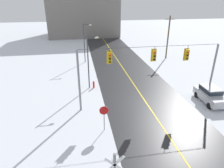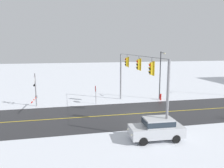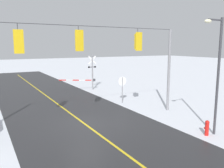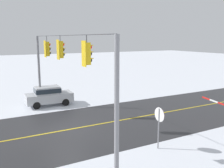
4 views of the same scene
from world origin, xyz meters
TOP-DOWN VIEW (x-y plane):
  - ground_plane at (0.00, 0.00)m, footprint 160.00×160.00m
  - signal_span at (0.01, -0.01)m, footprint 14.20×0.47m
  - stop_sign at (-5.11, -3.73)m, footprint 0.80×0.09m
  - parked_car_silver at (6.78, -0.69)m, footprint 1.95×4.26m

SIDE VIEW (x-z plane):
  - ground_plane at x=0.00m, z-range 0.00..0.00m
  - parked_car_silver at x=6.78m, z-range 0.08..1.82m
  - stop_sign at x=-5.11m, z-range 0.54..2.89m
  - signal_span at x=0.01m, z-range 1.13..7.35m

